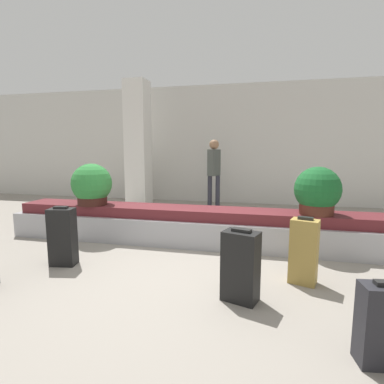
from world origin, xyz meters
name	(u,v)px	position (x,y,z in m)	size (l,w,h in m)	color
ground_plane	(169,273)	(0.00, 0.00, 0.00)	(18.00, 18.00, 0.00)	gray
back_wall	(224,145)	(0.00, 5.05, 1.60)	(18.00, 0.06, 3.20)	beige
carousel	(192,226)	(0.00, 1.21, 0.27)	(6.01, 0.71, 0.56)	#9E9EA3
pillar	(138,144)	(-2.10, 4.07, 1.60)	(0.55, 0.55, 3.20)	silver
suitcase_0	(304,251)	(1.52, 0.09, 0.36)	(0.33, 0.27, 0.75)	#A3843D
suitcase_1	(241,266)	(0.87, -0.46, 0.35)	(0.39, 0.31, 0.72)	black
suitcase_2	(63,237)	(-1.39, -0.05, 0.37)	(0.34, 0.25, 0.76)	black
potted_plant_0	(317,192)	(1.81, 1.17, 0.88)	(0.63, 0.63, 0.67)	#4C2319
potted_plant_1	(92,185)	(-1.66, 1.11, 0.88)	(0.65, 0.65, 0.68)	#381914
traveler_0	(214,167)	(-0.11, 4.12, 1.02)	(0.31, 0.37, 1.71)	#282833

